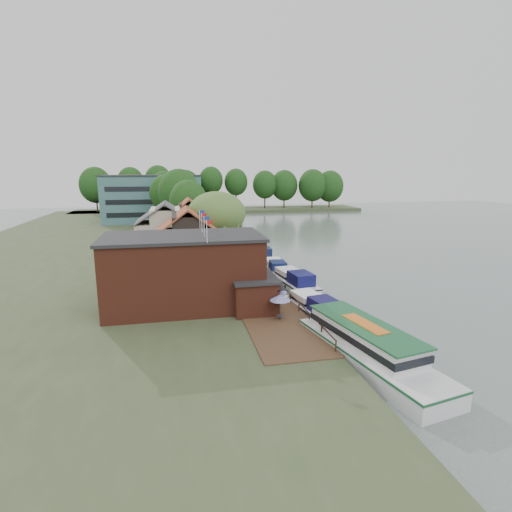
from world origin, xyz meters
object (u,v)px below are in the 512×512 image
umbrella_1 (275,299)px  cruiser_1 (294,279)px  umbrella_0 (280,307)px  cottage_c (189,222)px  umbrella_4 (258,274)px  cruiser_0 (314,305)px  swan (348,336)px  pub (204,270)px  tour_boat (370,346)px  umbrella_2 (263,288)px  umbrella_3 (267,282)px  hotel_block (153,198)px  cottage_a (188,240)px  umbrella_5 (254,269)px  willow (217,227)px  cruiser_2 (275,266)px  cruiser_3 (262,252)px  cottage_b (166,230)px

umbrella_1 → cruiser_1: size_ratio=0.23×
umbrella_0 → umbrella_1: bearing=86.5°
cottage_c → umbrella_1: cottage_c is taller
cottage_c → umbrella_4: bearing=-76.3°
umbrella_4 → umbrella_0: bearing=-92.4°
cruiser_0 → swan: 5.82m
pub → cottage_c: (0.00, 34.00, 0.60)m
umbrella_1 → umbrella_4: same height
umbrella_4 → cruiser_1: size_ratio=0.23×
tour_boat → umbrella_1: bearing=103.3°
umbrella_4 → umbrella_2: bearing=-97.4°
umbrella_3 → cruiser_0: size_ratio=0.24×
pub → umbrella_2: pub is taller
pub → umbrella_4: (6.81, 6.07, -2.36)m
pub → hotel_block: bearing=96.4°
cruiser_0 → umbrella_1: bearing=174.8°
cottage_a → umbrella_5: bearing=-38.7°
tour_boat → swan: bearing=71.9°
willow → cruiser_2: bearing=-37.6°
pub → cruiser_2: size_ratio=2.15×
umbrella_4 → cruiser_2: size_ratio=0.26×
hotel_block → cottage_c: hotel_block is taller
umbrella_5 → tour_boat: (4.27, -22.36, -0.70)m
umbrella_1 → swan: umbrella_1 is taller
cottage_a → swan: (12.73, -23.68, -5.03)m
umbrella_0 → cruiser_3: (5.03, 29.90, -1.17)m
willow → umbrella_2: willow is taller
hotel_block → cruiser_1: bearing=-73.2°
cottage_c → umbrella_3: cottage_c is taller
cruiser_3 → cottage_a: bearing=-142.1°
tour_boat → swan: tour_boat is taller
umbrella_3 → swan: 12.31m
cottage_a → umbrella_3: 15.15m
umbrella_0 → umbrella_2: 6.02m
willow → cruiser_2: willow is taller
willow → swan: (8.23, -28.68, -5.99)m
willow → cruiser_0: 24.63m
cottage_c → cruiser_3: (11.35, -9.90, -4.13)m
cruiser_3 → swan: bearing=-87.8°
cottage_b → cruiser_2: 19.00m
umbrella_0 → cruiser_0: (4.30, 2.75, -1.07)m
cruiser_0 → cottage_c: bearing=96.1°
umbrella_1 → umbrella_3: size_ratio=1.01×
umbrella_1 → tour_boat: (4.66, -10.25, -0.70)m
cruiser_3 → tour_boat: tour_boat is taller
cottage_b → umbrella_5: size_ratio=4.04×
cottage_a → umbrella_4: size_ratio=3.62×
hotel_block → cottage_a: hotel_block is taller
cruiser_0 → cruiser_2: size_ratio=1.07×
umbrella_4 → hotel_block: bearing=102.9°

